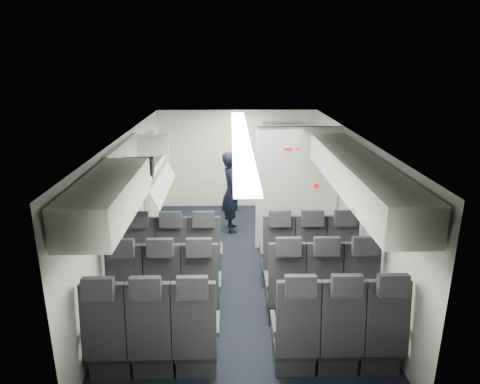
{
  "coord_description": "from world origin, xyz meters",
  "views": [
    {
      "loc": [
        -0.14,
        -6.15,
        3.23
      ],
      "look_at": [
        0.0,
        0.4,
        1.15
      ],
      "focal_mm": 32.0,
      "sensor_mm": 36.0,
      "label": 1
    }
  ],
  "objects_px": {
    "seat_row_mid": "(243,293)",
    "carry_on_bag": "(138,168)",
    "seat_row_rear": "(246,338)",
    "flight_attendant": "(231,192)",
    "galley_unit": "(282,168)",
    "boarding_door": "(151,184)",
    "seat_row_front": "(241,260)"
  },
  "relations": [
    {
      "from": "seat_row_front",
      "to": "seat_row_mid",
      "type": "xyz_separation_m",
      "value": [
        0.0,
        -0.9,
        0.0
      ]
    },
    {
      "from": "seat_row_front",
      "to": "flight_attendant",
      "type": "distance_m",
      "value": 2.16
    },
    {
      "from": "galley_unit",
      "to": "carry_on_bag",
      "type": "xyz_separation_m",
      "value": [
        -2.35,
        -3.26,
        0.85
      ]
    },
    {
      "from": "galley_unit",
      "to": "seat_row_front",
      "type": "bearing_deg",
      "value": -106.28
    },
    {
      "from": "seat_row_mid",
      "to": "carry_on_bag",
      "type": "height_order",
      "value": "carry_on_bag"
    },
    {
      "from": "seat_row_mid",
      "to": "boarding_door",
      "type": "distance_m",
      "value": 3.45
    },
    {
      "from": "carry_on_bag",
      "to": "seat_row_mid",
      "type": "bearing_deg",
      "value": -37.94
    },
    {
      "from": "galley_unit",
      "to": "seat_row_mid",
      "type": "bearing_deg",
      "value": -102.88
    },
    {
      "from": "seat_row_rear",
      "to": "galley_unit",
      "type": "relative_size",
      "value": 1.75
    },
    {
      "from": "seat_row_rear",
      "to": "flight_attendant",
      "type": "relative_size",
      "value": 2.14
    },
    {
      "from": "seat_row_mid",
      "to": "flight_attendant",
      "type": "distance_m",
      "value": 3.05
    },
    {
      "from": "boarding_door",
      "to": "flight_attendant",
      "type": "relative_size",
      "value": 1.2
    },
    {
      "from": "seat_row_front",
      "to": "galley_unit",
      "type": "bearing_deg",
      "value": 73.72
    },
    {
      "from": "seat_row_mid",
      "to": "boarding_door",
      "type": "bearing_deg",
      "value": 118.77
    },
    {
      "from": "seat_row_rear",
      "to": "seat_row_mid",
      "type": "bearing_deg",
      "value": 90.0
    },
    {
      "from": "seat_row_rear",
      "to": "carry_on_bag",
      "type": "bearing_deg",
      "value": 127.9
    },
    {
      "from": "boarding_door",
      "to": "carry_on_bag",
      "type": "xyz_separation_m",
      "value": [
        0.24,
        -2.09,
        0.84
      ]
    },
    {
      "from": "seat_row_rear",
      "to": "boarding_door",
      "type": "bearing_deg",
      "value": 112.87
    },
    {
      "from": "galley_unit",
      "to": "carry_on_bag",
      "type": "height_order",
      "value": "carry_on_bag"
    },
    {
      "from": "seat_row_rear",
      "to": "flight_attendant",
      "type": "distance_m",
      "value": 3.94
    },
    {
      "from": "flight_attendant",
      "to": "carry_on_bag",
      "type": "height_order",
      "value": "carry_on_bag"
    },
    {
      "from": "seat_row_mid",
      "to": "carry_on_bag",
      "type": "relative_size",
      "value": 8.17
    },
    {
      "from": "boarding_door",
      "to": "carry_on_bag",
      "type": "relative_size",
      "value": 4.56
    },
    {
      "from": "seat_row_mid",
      "to": "boarding_door",
      "type": "height_order",
      "value": "boarding_door"
    },
    {
      "from": "seat_row_front",
      "to": "seat_row_mid",
      "type": "height_order",
      "value": "same"
    },
    {
      "from": "seat_row_mid",
      "to": "galley_unit",
      "type": "height_order",
      "value": "galley_unit"
    },
    {
      "from": "seat_row_mid",
      "to": "carry_on_bag",
      "type": "bearing_deg",
      "value": 147.33
    },
    {
      "from": "seat_row_front",
      "to": "seat_row_mid",
      "type": "bearing_deg",
      "value": -90.0
    },
    {
      "from": "seat_row_front",
      "to": "carry_on_bag",
      "type": "distance_m",
      "value": 1.98
    },
    {
      "from": "seat_row_front",
      "to": "boarding_door",
      "type": "xyz_separation_m",
      "value": [
        -1.64,
        2.09,
        0.55
      ]
    },
    {
      "from": "carry_on_bag",
      "to": "galley_unit",
      "type": "bearing_deg",
      "value": 48.92
    },
    {
      "from": "carry_on_bag",
      "to": "seat_row_rear",
      "type": "bearing_deg",
      "value": -57.37
    }
  ]
}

